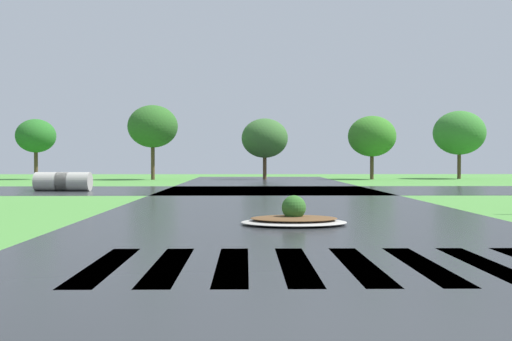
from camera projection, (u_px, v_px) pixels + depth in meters
name	position (u px, v px, depth m)	size (l,w,h in m)	color
asphalt_roadway	(295.00, 223.00, 15.02)	(10.41, 80.00, 0.01)	#232628
asphalt_cross_road	(270.00, 190.00, 30.90)	(90.00, 9.37, 0.01)	#232628
crosswalk_stripes	(328.00, 265.00, 8.98)	(6.75, 3.36, 0.01)	white
median_island	(294.00, 218.00, 14.53)	(2.43, 1.82, 0.68)	#9E9B93
drainage_pipe_stack	(63.00, 182.00, 30.06)	(2.66, 1.06, 0.90)	#9E9B93
background_treeline	(221.00, 133.00, 47.67)	(42.54, 6.15, 5.54)	#4C3823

